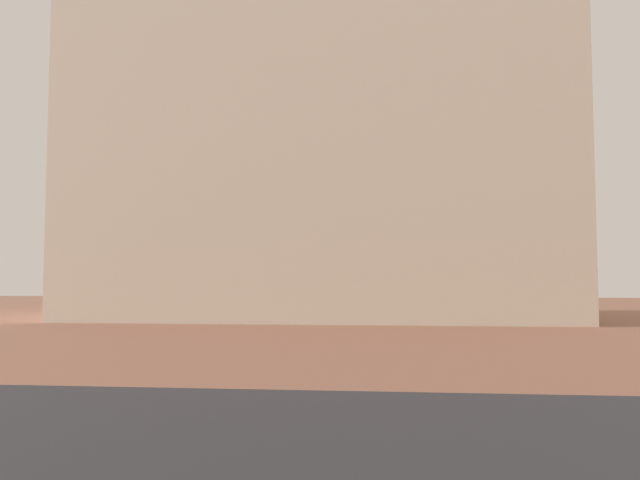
# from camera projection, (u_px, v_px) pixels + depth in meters

# --- Properties ---
(ground_plane) EXTENTS (120.00, 120.00, 0.00)m
(ground_plane) POSITION_uv_depth(u_px,v_px,m) (302.00, 418.00, 9.88)
(ground_plane) COLOR #93604C
(street_asphalt_strip) EXTENTS (120.00, 6.03, 0.00)m
(street_asphalt_strip) POSITION_uv_depth(u_px,v_px,m) (296.00, 427.00, 9.25)
(street_asphalt_strip) COLOR #2D2D33
(street_asphalt_strip) RESTS_ON ground_plane
(landmark_building) EXTENTS (26.98, 10.18, 34.75)m
(landmark_building) POSITION_uv_depth(u_px,v_px,m) (323.00, 129.00, 34.47)
(landmark_building) COLOR beige
(landmark_building) RESTS_ON ground_plane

